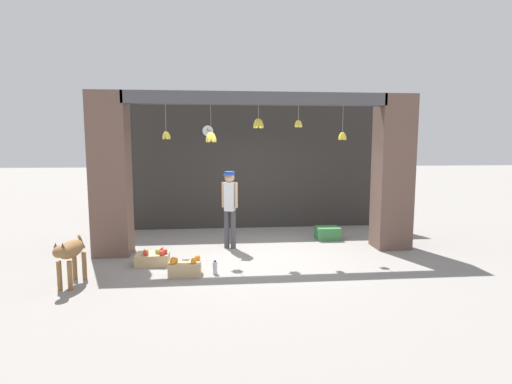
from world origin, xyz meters
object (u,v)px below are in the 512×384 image
Objects in this scene: wall_clock at (208,131)px; shopkeeper at (230,204)px; fruit_crate_oranges at (185,268)px; fruit_crate_apples at (153,258)px; produce_box_green at (328,233)px; water_bottle at (215,268)px; dog at (70,252)px.

shopkeeper is at bearing -76.48° from wall_clock.
fruit_crate_oranges is at bearing -95.14° from wall_clock.
produce_box_green is at bearing 23.36° from fruit_crate_apples.
fruit_crate_oranges is (-0.80, -1.67, -0.81)m from shopkeeper.
wall_clock is (0.33, 3.65, 2.36)m from fruit_crate_oranges.
produce_box_green is (3.66, 1.58, 0.02)m from fruit_crate_apples.
fruit_crate_oranges is at bearing 83.00° from shopkeeper.
shopkeeper is at bearing 79.62° from water_bottle.
wall_clock reaches higher than fruit_crate_oranges.
produce_box_green is (2.24, 0.56, -0.80)m from shopkeeper.
water_bottle is at bearing 2.25° from fruit_crate_oranges.
produce_box_green is at bearing -27.61° from wall_clock.
shopkeeper is 6.91× the size of water_bottle.
shopkeeper is 2.45m from produce_box_green.
shopkeeper is 5.68× the size of wall_clock.
dog is at bearing -171.55° from water_bottle.
water_bottle is at bearing -139.06° from produce_box_green.
wall_clock is (2.03, 3.96, 1.97)m from dog.
water_bottle is (-0.30, -1.65, -0.83)m from shopkeeper.
dog is 1.63× the size of fruit_crate_apples.
fruit_crate_apples is (1.09, 0.96, -0.40)m from dog.
shopkeeper is 2.77× the size of fruit_crate_apples.
wall_clock is at bearing 92.74° from water_bottle.
wall_clock reaches higher than produce_box_green.
shopkeeper is 1.88m from water_bottle.
fruit_crate_apples is 3.94m from wall_clock.
wall_clock is at bearing -57.77° from shopkeeper.
water_bottle is (-2.55, -2.21, -0.03)m from produce_box_green.
produce_box_green is (4.75, 2.54, -0.38)m from dog.
fruit_crate_oranges is 0.90× the size of fruit_crate_apples.
water_bottle is at bearing 98.33° from shopkeeper.
wall_clock is (0.94, 3.01, 2.37)m from fruit_crate_apples.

